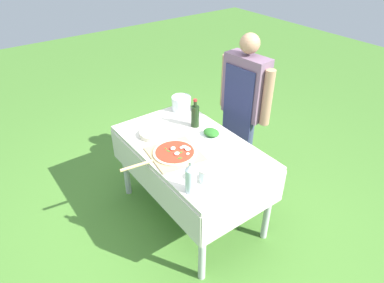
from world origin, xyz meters
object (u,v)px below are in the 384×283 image
prep_table (191,156)px  water_bottle (191,177)px  oil_bottle (195,116)px  plate_stack (153,134)px  herb_container (211,133)px  person_cook (244,101)px  mixing_tub (181,103)px  sauce_jar (205,176)px  pizza_on_peel (174,153)px

prep_table → water_bottle: 0.59m
oil_bottle → plate_stack: (-0.08, -0.37, -0.08)m
water_bottle → herb_container: size_ratio=1.37×
oil_bottle → herb_container: size_ratio=1.43×
person_cook → water_bottle: bearing=113.3°
herb_container → mixing_tub: 0.53m
oil_bottle → mixing_tub: bearing=166.3°
oil_bottle → mixing_tub: (-0.32, 0.08, -0.04)m
prep_table → sauce_jar: bearing=-23.8°
prep_table → oil_bottle: bearing=137.2°
oil_bottle → mixing_tub: oil_bottle is taller
prep_table → plate_stack: bearing=-150.1°
person_cook → plate_stack: bearing=72.9°
oil_bottle → plate_stack: bearing=-102.0°
prep_table → mixing_tub: bearing=152.5°
person_cook → oil_bottle: bearing=73.7°
prep_table → mixing_tub: 0.63m
oil_bottle → water_bottle: size_ratio=1.05×
pizza_on_peel → oil_bottle: oil_bottle is taller
sauce_jar → mixing_tub: bearing=154.1°
person_cook → water_bottle: (0.57, -1.01, -0.01)m
pizza_on_peel → sauce_jar: bearing=8.2°
prep_table → mixing_tub: size_ratio=7.29×
mixing_tub → plate_stack: bearing=-62.1°
pizza_on_peel → mixing_tub: size_ratio=3.57×
herb_container → oil_bottle: bearing=-175.3°
prep_table → plate_stack: (-0.30, -0.17, 0.12)m
water_bottle → mixing_tub: (-0.98, 0.60, -0.05)m
herb_container → mixing_tub: mixing_tub is taller
water_bottle → herb_container: bearing=129.9°
prep_table → pizza_on_peel: 0.22m
person_cook → mixing_tub: bearing=39.2°
person_cook → oil_bottle: (-0.09, -0.49, -0.03)m
person_cook → pizza_on_peel: bearing=94.3°
pizza_on_peel → sauce_jar: sauce_jar is taller
water_bottle → mixing_tub: size_ratio=1.37×
plate_stack → sauce_jar: size_ratio=2.23×
pizza_on_peel → oil_bottle: bearing=130.3°
prep_table → person_cook: 0.74m
person_cook → herb_container: (0.12, -0.47, -0.10)m
sauce_jar → person_cook: bearing=122.0°
herb_container → sauce_jar: size_ratio=1.74×
oil_bottle → sauce_jar: bearing=-31.3°
prep_table → pizza_on_peel: bearing=-80.8°
pizza_on_peel → herb_container: size_ratio=3.58×
herb_container → sauce_jar: 0.59m
prep_table → person_cook: bearing=100.6°
oil_bottle → sauce_jar: oil_bottle is taller
prep_table → herb_container: herb_container is taller
water_bottle → sauce_jar: 0.16m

